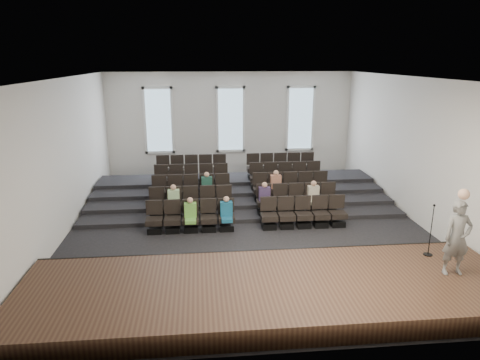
# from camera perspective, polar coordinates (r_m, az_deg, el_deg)

# --- Properties ---
(ground) EXTENTS (14.00, 14.00, 0.00)m
(ground) POSITION_cam_1_polar(r_m,az_deg,el_deg) (15.21, 0.79, -5.71)
(ground) COLOR black
(ground) RESTS_ON ground
(ceiling) EXTENTS (12.00, 14.00, 0.02)m
(ceiling) POSITION_cam_1_polar(r_m,az_deg,el_deg) (14.15, 0.87, 13.51)
(ceiling) COLOR white
(ceiling) RESTS_ON ground
(wall_back) EXTENTS (12.00, 0.04, 5.00)m
(wall_back) POSITION_cam_1_polar(r_m,az_deg,el_deg) (21.36, -1.28, 7.55)
(wall_back) COLOR silver
(wall_back) RESTS_ON ground
(wall_front) EXTENTS (12.00, 0.04, 5.00)m
(wall_front) POSITION_cam_1_polar(r_m,az_deg,el_deg) (7.85, 6.59, -7.48)
(wall_front) COLOR silver
(wall_front) RESTS_ON ground
(wall_left) EXTENTS (0.04, 14.00, 5.00)m
(wall_left) POSITION_cam_1_polar(r_m,az_deg,el_deg) (15.06, -22.61, 2.78)
(wall_left) COLOR silver
(wall_left) RESTS_ON ground
(wall_right) EXTENTS (0.04, 14.00, 5.00)m
(wall_right) POSITION_cam_1_polar(r_m,az_deg,el_deg) (16.28, 22.45, 3.71)
(wall_right) COLOR silver
(wall_right) RESTS_ON ground
(stage) EXTENTS (11.80, 3.60, 0.50)m
(stage) POSITION_cam_1_polar(r_m,az_deg,el_deg) (10.55, 3.97, -14.62)
(stage) COLOR #422C1C
(stage) RESTS_ON ground
(stage_lip) EXTENTS (11.80, 0.06, 0.52)m
(stage_lip) POSITION_cam_1_polar(r_m,az_deg,el_deg) (12.09, 2.57, -10.39)
(stage_lip) COLOR black
(stage_lip) RESTS_ON ground
(risers) EXTENTS (11.80, 4.80, 0.60)m
(risers) POSITION_cam_1_polar(r_m,az_deg,el_deg) (18.12, -0.31, -1.45)
(risers) COLOR black
(risers) RESTS_ON ground
(seating_rows) EXTENTS (6.80, 4.70, 1.67)m
(seating_rows) POSITION_cam_1_polar(r_m,az_deg,el_deg) (16.43, 0.21, -1.53)
(seating_rows) COLOR black
(seating_rows) RESTS_ON ground
(windows) EXTENTS (8.44, 0.10, 3.24)m
(windows) POSITION_cam_1_polar(r_m,az_deg,el_deg) (21.26, -1.27, 8.05)
(windows) COLOR white
(windows) RESTS_ON wall_back
(audience) EXTENTS (5.45, 2.64, 1.10)m
(audience) POSITION_cam_1_polar(r_m,az_deg,el_deg) (15.32, -0.40, -2.24)
(audience) COLOR #65A742
(audience) RESTS_ON seating_rows
(speaker) EXTENTS (0.69, 0.46, 1.88)m
(speaker) POSITION_cam_1_polar(r_m,az_deg,el_deg) (11.62, 26.98, -6.90)
(speaker) COLOR #63615E
(speaker) RESTS_ON stage
(mic_stand) EXTENTS (0.24, 0.24, 1.44)m
(mic_stand) POSITION_cam_1_polar(r_m,az_deg,el_deg) (12.59, 23.97, -7.33)
(mic_stand) COLOR black
(mic_stand) RESTS_ON stage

